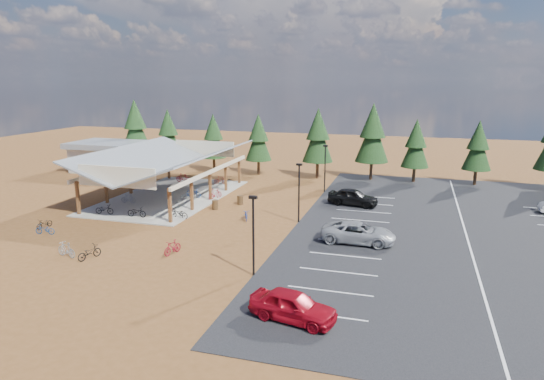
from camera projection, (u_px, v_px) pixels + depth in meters
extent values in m
plane|color=brown|center=(236.00, 224.00, 41.11)|extent=(140.00, 140.00, 0.00)
cube|color=black|center=(465.00, 233.00, 38.75)|extent=(27.00, 44.00, 0.04)
cube|color=gray|center=(170.00, 197.00, 50.43)|extent=(10.60, 18.60, 0.10)
cube|color=#582E19|center=(78.00, 198.00, 43.52)|extent=(0.25, 0.25, 3.00)
cube|color=#582E19|center=(106.00, 188.00, 47.44)|extent=(0.25, 0.25, 3.00)
cube|color=#582E19|center=(130.00, 180.00, 51.36)|extent=(0.25, 0.25, 3.00)
cube|color=#582E19|center=(151.00, 172.00, 55.28)|extent=(0.25, 0.25, 3.00)
cube|color=#582E19|center=(169.00, 166.00, 59.21)|extent=(0.25, 0.25, 3.00)
cube|color=#582E19|center=(170.00, 205.00, 40.95)|extent=(0.25, 0.25, 3.00)
cube|color=#582E19|center=(192.00, 194.00, 44.87)|extent=(0.25, 0.25, 3.00)
cube|color=#582E19|center=(210.00, 185.00, 48.80)|extent=(0.25, 0.25, 3.00)
cube|color=#582E19|center=(226.00, 177.00, 52.72)|extent=(0.25, 0.25, 3.00)
cube|color=#582E19|center=(239.00, 170.00, 56.64)|extent=(0.25, 0.25, 3.00)
cube|color=beige|center=(126.00, 165.00, 51.14)|extent=(0.22, 18.00, 0.35)
cube|color=beige|center=(213.00, 170.00, 48.35)|extent=(0.22, 18.00, 0.35)
cube|color=slate|center=(143.00, 158.00, 50.35)|extent=(5.85, 19.40, 2.13)
cube|color=slate|center=(194.00, 161.00, 48.73)|extent=(5.85, 19.40, 2.13)
cube|color=beige|center=(117.00, 177.00, 41.16)|extent=(7.50, 0.15, 1.80)
cube|color=beige|center=(205.00, 148.00, 57.97)|extent=(7.50, 0.15, 1.80)
cube|color=#ADA593|center=(115.00, 159.00, 64.26)|extent=(10.00, 6.00, 3.20)
cube|color=slate|center=(113.00, 145.00, 63.82)|extent=(11.00, 7.00, 0.70)
cylinder|color=black|center=(253.00, 237.00, 29.82)|extent=(0.14, 0.14, 5.00)
cube|color=black|center=(253.00, 197.00, 29.25)|extent=(0.50, 0.25, 0.18)
cylinder|color=black|center=(299.00, 194.00, 41.03)|extent=(0.14, 0.14, 5.00)
cube|color=black|center=(299.00, 164.00, 40.45)|extent=(0.50, 0.25, 0.18)
cylinder|color=black|center=(325.00, 169.00, 52.23)|extent=(0.14, 0.14, 5.00)
cube|color=black|center=(326.00, 146.00, 51.66)|extent=(0.50, 0.25, 0.18)
cylinder|color=#452F18|center=(215.00, 205.00, 45.61)|extent=(0.60, 0.60, 0.90)
cylinder|color=#452F18|center=(240.00, 200.00, 47.42)|extent=(0.60, 0.60, 0.90)
cylinder|color=#382314|center=(137.00, 157.00, 68.82)|extent=(0.36, 0.36, 2.27)
cone|color=black|center=(136.00, 130.00, 67.96)|extent=(3.99, 3.99, 5.45)
cone|color=black|center=(135.00, 114.00, 67.45)|extent=(3.09, 3.09, 4.09)
cylinder|color=#382314|center=(170.00, 160.00, 67.22)|extent=(0.36, 0.36, 1.97)
cone|color=black|center=(168.00, 136.00, 66.47)|extent=(3.46, 3.46, 4.72)
cone|color=black|center=(168.00, 122.00, 66.03)|extent=(2.67, 2.67, 3.54)
cylinder|color=#382314|center=(214.00, 164.00, 64.39)|extent=(0.36, 0.36, 1.86)
cone|color=black|center=(214.00, 141.00, 63.68)|extent=(3.27, 3.27, 4.46)
cone|color=black|center=(213.00, 127.00, 63.26)|extent=(2.53, 2.53, 3.34)
cylinder|color=#382314|center=(259.00, 167.00, 62.17)|extent=(0.36, 0.36, 1.89)
cone|color=black|center=(258.00, 142.00, 61.44)|extent=(3.33, 3.33, 4.55)
cone|color=black|center=(258.00, 127.00, 61.02)|extent=(2.58, 2.58, 3.41)
cylinder|color=#382314|center=(317.00, 170.00, 59.84)|extent=(0.36, 0.36, 2.11)
cone|color=black|center=(318.00, 141.00, 59.04)|extent=(3.71, 3.71, 5.06)
cone|color=black|center=(318.00, 124.00, 58.56)|extent=(2.87, 2.87, 3.79)
cylinder|color=#382314|center=(371.00, 171.00, 58.87)|extent=(0.36, 0.36, 2.26)
cone|color=black|center=(372.00, 139.00, 58.00)|extent=(3.98, 3.98, 5.43)
cone|color=black|center=(373.00, 120.00, 57.50)|extent=(3.08, 3.08, 4.07)
cylinder|color=#382314|center=(414.00, 174.00, 57.66)|extent=(0.36, 0.36, 1.83)
cone|color=black|center=(416.00, 148.00, 56.97)|extent=(3.23, 3.23, 4.40)
cone|color=black|center=(417.00, 133.00, 56.56)|extent=(2.49, 2.49, 3.30)
cylinder|color=#382314|center=(475.00, 177.00, 56.04)|extent=(0.36, 0.36, 1.83)
cone|color=black|center=(478.00, 151.00, 55.34)|extent=(3.22, 3.22, 4.39)
cone|color=black|center=(479.00, 135.00, 54.93)|extent=(2.49, 2.49, 3.29)
imported|color=black|center=(104.00, 209.00, 43.69)|extent=(1.77, 0.83, 0.90)
imported|color=gray|center=(128.00, 198.00, 47.59)|extent=(1.55, 0.54, 0.92)
imported|color=#272D99|center=(149.00, 186.00, 53.17)|extent=(1.90, 0.99, 0.95)
imported|color=maroon|center=(183.00, 178.00, 57.16)|extent=(1.78, 0.57, 1.06)
imported|color=black|center=(137.00, 212.00, 42.76)|extent=(1.81, 0.68, 0.94)
imported|color=gray|center=(189.00, 196.00, 48.74)|extent=(1.52, 0.84, 0.88)
imported|color=#19459D|center=(194.00, 193.00, 49.96)|extent=(1.92, 1.03, 0.96)
imported|color=#9E3823|center=(221.00, 180.00, 56.29)|extent=(1.56, 0.60, 0.92)
imported|color=black|center=(44.00, 223.00, 39.96)|extent=(0.76, 1.58, 0.80)
imported|color=navy|center=(45.00, 229.00, 38.29)|extent=(1.66, 0.82, 0.84)
imported|color=maroon|center=(172.00, 247.00, 33.96)|extent=(0.87, 1.76, 1.02)
imported|color=black|center=(89.00, 252.00, 33.06)|extent=(1.16, 1.92, 0.95)
imported|color=gray|center=(66.00, 250.00, 33.41)|extent=(1.87, 0.94, 1.08)
imported|color=navy|center=(246.00, 215.00, 42.25)|extent=(1.27, 1.90, 0.94)
imported|color=maroon|center=(215.00, 194.00, 49.42)|extent=(1.19, 1.92, 1.12)
imported|color=black|center=(179.00, 213.00, 42.61)|extent=(1.92, 0.95, 0.96)
imported|color=maroon|center=(293.00, 306.00, 24.54)|extent=(4.83, 2.73, 1.55)
imported|color=#919398|center=(359.00, 233.00, 36.22)|extent=(5.52, 2.60, 1.53)
imported|color=black|center=(353.00, 197.00, 46.92)|extent=(5.08, 2.76, 1.64)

